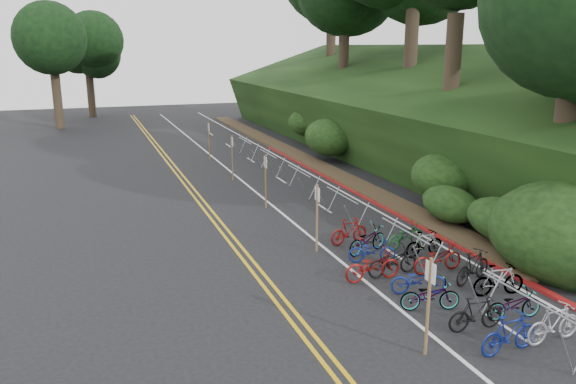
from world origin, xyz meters
The scene contains 10 objects.
ground centered at (0.00, 0.00, 0.00)m, with size 120.00×120.00×0.00m, color black.
road_markings centered at (0.63, 10.10, 0.00)m, with size 7.47×80.00×0.01m.
red_curb centered at (5.70, 12.00, 0.05)m, with size 0.25×28.00×0.10m, color maroon.
embankment centered at (12.96, 19.04, 2.57)m, with size 14.30×48.14×9.11m.
bike_rack_front centered at (2.97, -2.76, 0.92)m, with size 1.18×3.33×1.24m.
bike_racks_rest centered at (3.00, 13.00, 0.85)m, with size 1.14×23.00×1.17m.
signpost_near centered at (0.33, -2.40, 1.42)m, with size 0.08×0.40×2.48m.
signposts_rest centered at (0.60, 14.00, 1.43)m, with size 0.08×18.40×2.50m.
bike_front centered at (1.24, 1.97, 0.50)m, with size 1.90×0.66×1.00m, color maroon.
bike_valet centered at (2.89, 1.17, 0.48)m, with size 3.41×10.08×1.05m.
Camera 1 is at (-6.96, -12.68, 7.22)m, focal length 35.00 mm.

